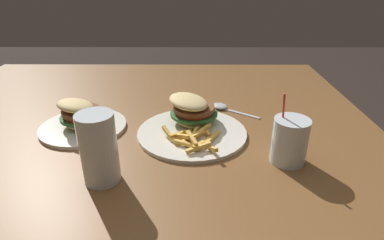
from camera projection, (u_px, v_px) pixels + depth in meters
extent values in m
cube|color=brown|center=(133.00, 133.00, 0.91)|extent=(1.27, 1.40, 0.03)
cylinder|color=brown|center=(287.00, 142.00, 1.57)|extent=(0.07, 0.07, 0.68)
cylinder|color=brown|center=(30.00, 142.00, 1.58)|extent=(0.07, 0.07, 0.68)
cylinder|color=silver|center=(192.00, 133.00, 0.87)|extent=(0.30, 0.30, 0.01)
ellipsoid|color=#E0C17F|center=(194.00, 118.00, 0.91)|extent=(0.15, 0.14, 0.02)
cylinder|color=#2D6628|center=(194.00, 113.00, 0.91)|extent=(0.17, 0.17, 0.01)
cylinder|color=red|center=(194.00, 111.00, 0.90)|extent=(0.14, 0.14, 0.01)
cylinder|color=brown|center=(194.00, 108.00, 0.90)|extent=(0.15, 0.15, 0.01)
ellipsoid|color=#E0C17F|center=(188.00, 101.00, 0.88)|extent=(0.16, 0.14, 0.04)
cube|color=gold|center=(192.00, 138.00, 0.78)|extent=(0.06, 0.03, 0.02)
cube|color=gold|center=(193.00, 135.00, 0.83)|extent=(0.08, 0.04, 0.02)
cube|color=gold|center=(185.00, 143.00, 0.79)|extent=(0.03, 0.06, 0.01)
cube|color=gold|center=(210.00, 148.00, 0.78)|extent=(0.07, 0.04, 0.03)
cube|color=gold|center=(213.00, 137.00, 0.82)|extent=(0.08, 0.04, 0.01)
cube|color=gold|center=(203.00, 143.00, 0.80)|extent=(0.08, 0.06, 0.02)
cube|color=gold|center=(184.00, 139.00, 0.81)|extent=(0.05, 0.06, 0.03)
cube|color=gold|center=(198.00, 133.00, 0.83)|extent=(0.07, 0.07, 0.02)
cube|color=gold|center=(199.00, 147.00, 0.77)|extent=(0.04, 0.06, 0.02)
cube|color=gold|center=(178.00, 134.00, 0.83)|extent=(0.05, 0.05, 0.02)
cube|color=gold|center=(205.00, 132.00, 0.85)|extent=(0.06, 0.03, 0.01)
cube|color=gold|center=(182.00, 136.00, 0.81)|extent=(0.05, 0.04, 0.03)
cube|color=gold|center=(194.00, 137.00, 0.81)|extent=(0.04, 0.06, 0.02)
cube|color=gold|center=(171.00, 138.00, 0.82)|extent=(0.08, 0.06, 0.04)
cube|color=gold|center=(190.00, 129.00, 0.86)|extent=(0.07, 0.01, 0.03)
cylinder|color=silver|center=(99.00, 149.00, 0.66)|extent=(0.08, 0.08, 0.15)
cylinder|color=#C67F23|center=(99.00, 151.00, 0.66)|extent=(0.07, 0.07, 0.14)
cylinder|color=silver|center=(290.00, 141.00, 0.73)|extent=(0.08, 0.08, 0.11)
cylinder|color=orange|center=(289.00, 146.00, 0.74)|extent=(0.07, 0.07, 0.08)
cylinder|color=red|center=(282.00, 126.00, 0.73)|extent=(0.02, 0.02, 0.17)
ellipsoid|color=silver|center=(220.00, 106.00, 1.03)|extent=(0.06, 0.07, 0.01)
cube|color=silver|center=(242.00, 114.00, 0.99)|extent=(0.08, 0.10, 0.00)
cylinder|color=silver|center=(84.00, 126.00, 0.90)|extent=(0.24, 0.24, 0.01)
ellipsoid|color=#E0C17F|center=(83.00, 121.00, 0.90)|extent=(0.14, 0.14, 0.02)
cylinder|color=#2D6628|center=(82.00, 117.00, 0.89)|extent=(0.16, 0.16, 0.01)
cylinder|color=red|center=(82.00, 114.00, 0.89)|extent=(0.13, 0.13, 0.01)
cylinder|color=brown|center=(81.00, 111.00, 0.88)|extent=(0.14, 0.14, 0.01)
ellipsoid|color=#E0C17F|center=(75.00, 105.00, 0.86)|extent=(0.14, 0.14, 0.04)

